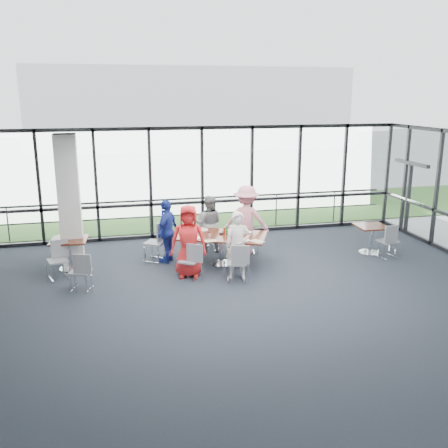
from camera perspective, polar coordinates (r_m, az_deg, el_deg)
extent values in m
cube|color=#202831|center=(10.35, 2.95, -8.67)|extent=(12.00, 10.00, 0.02)
cube|color=silver|center=(9.55, 3.20, 9.31)|extent=(12.00, 10.00, 0.04)
cube|color=silver|center=(5.52, 18.28, -12.95)|extent=(12.00, 0.10, 3.20)
cube|color=white|center=(14.58, -2.51, 4.84)|extent=(12.00, 0.10, 3.20)
cube|color=black|center=(15.83, 20.32, 2.69)|extent=(0.12, 1.60, 2.10)
cube|color=silver|center=(12.40, -17.25, 2.43)|extent=(0.50, 0.50, 3.20)
cube|color=gray|center=(19.74, -5.23, 2.61)|extent=(80.00, 70.00, 0.02)
cube|color=#31551E|center=(17.80, -4.29, 1.40)|extent=(80.00, 5.00, 0.01)
cube|color=white|center=(41.67, -4.26, 13.16)|extent=(24.00, 10.00, 6.00)
cylinder|color=#2D2D33|center=(15.38, -2.89, 1.17)|extent=(12.00, 0.06, 0.06)
cube|color=#3B130A|center=(12.18, -0.33, -1.34)|extent=(2.46, 1.97, 0.04)
cylinder|color=silver|center=(12.29, -0.33, -3.02)|extent=(0.12, 0.12, 0.71)
cylinder|color=silver|center=(12.39, -0.32, -4.51)|extent=(0.56, 0.56, 0.03)
cube|color=#3B130A|center=(12.37, -17.29, -1.76)|extent=(0.91, 0.91, 0.04)
cylinder|color=silver|center=(12.48, -17.16, -3.41)|extent=(0.12, 0.12, 0.71)
cube|color=#3B130A|center=(13.58, 16.51, -0.26)|extent=(0.81, 0.81, 0.04)
cylinder|color=silver|center=(13.68, 16.40, -1.78)|extent=(0.12, 0.12, 0.71)
imported|color=red|center=(11.37, -4.09, -1.98)|extent=(0.91, 0.68, 1.68)
imported|color=silver|center=(11.25, 1.61, -2.46)|extent=(0.66, 0.56, 1.55)
imported|color=gray|center=(13.21, -1.76, 0.05)|extent=(0.84, 0.67, 1.50)
imported|color=pink|center=(12.98, 2.57, 0.46)|extent=(1.31, 1.00, 1.81)
imported|color=navy|center=(12.44, -6.50, -0.79)|extent=(0.93, 1.05, 1.58)
cylinder|color=white|center=(11.89, -3.25, -1.62)|extent=(0.26, 0.26, 0.01)
cylinder|color=white|center=(11.73, 2.24, -1.84)|extent=(0.29, 0.29, 0.01)
cylinder|color=white|center=(12.61, -2.40, -0.65)|extent=(0.26, 0.26, 0.01)
cylinder|color=white|center=(12.40, 2.63, -0.93)|extent=(0.25, 0.25, 0.01)
cylinder|color=white|center=(12.32, -4.51, -1.06)|extent=(0.24, 0.24, 0.01)
cylinder|color=white|center=(11.91, -1.70, -1.28)|extent=(0.07, 0.07, 0.13)
cylinder|color=white|center=(11.91, 0.76, -1.24)|extent=(0.07, 0.07, 0.14)
cylinder|color=white|center=(12.37, -0.03, -0.66)|extent=(0.07, 0.07, 0.14)
cylinder|color=white|center=(12.12, -3.96, -1.01)|extent=(0.07, 0.07, 0.14)
cube|color=silver|center=(11.68, -1.53, -1.93)|extent=(0.30, 0.21, 0.00)
cube|color=silver|center=(11.67, 3.81, -1.98)|extent=(0.36, 0.39, 0.00)
cube|color=silver|center=(12.60, 0.57, -0.69)|extent=(0.34, 0.27, 0.00)
cube|color=black|center=(12.21, -0.30, -1.09)|extent=(0.10, 0.07, 0.04)
cylinder|color=#AB240A|center=(12.17, 0.04, -0.81)|extent=(0.06, 0.06, 0.18)
cylinder|color=#196F33|center=(12.21, 0.33, -0.70)|extent=(0.05, 0.05, 0.20)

